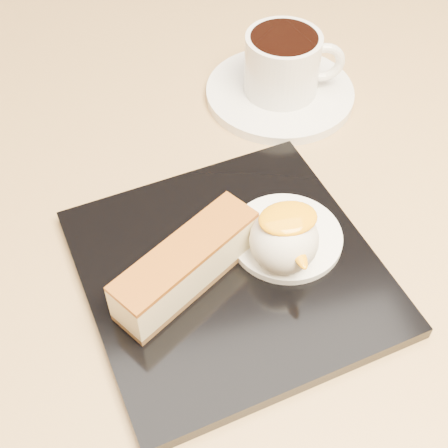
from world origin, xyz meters
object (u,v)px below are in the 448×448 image
object	(u,v)px
saucer	(280,93)
coffee_cup	(284,63)
cheesecake	(187,265)
dessert_plate	(230,271)
table	(260,284)
ice_cream_scoop	(284,240)

from	to	relation	value
saucer	coffee_cup	distance (m)	0.04
cheesecake	dessert_plate	bearing A→B (deg)	-24.55
table	ice_cream_scoop	world-z (taller)	ice_cream_scoop
table	dessert_plate	xyz separation A→B (m)	(-0.06, -0.09, 0.16)
table	ice_cream_scoop	xyz separation A→B (m)	(-0.02, -0.09, 0.19)
dessert_plate	coffee_cup	xyz separation A→B (m)	(0.11, 0.20, 0.04)
table	coffee_cup	distance (m)	0.23
table	ice_cream_scoop	size ratio (longest dim) A/B	15.25
table	coffee_cup	size ratio (longest dim) A/B	8.10
table	saucer	xyz separation A→B (m)	(0.05, 0.12, 0.16)
table	coffee_cup	bearing A→B (deg)	66.41
ice_cream_scoop	dessert_plate	bearing A→B (deg)	172.87
dessert_plate	cheesecake	size ratio (longest dim) A/B	1.81
cheesecake	coffee_cup	bearing A→B (deg)	22.92
cheesecake	table	bearing A→B (deg)	12.72
cheesecake	coffee_cup	distance (m)	0.25
dessert_plate	coffee_cup	world-z (taller)	coffee_cup
dessert_plate	ice_cream_scoop	distance (m)	0.05
dessert_plate	saucer	distance (m)	0.23
ice_cream_scoop	saucer	bearing A→B (deg)	72.36
dessert_plate	ice_cream_scoop	bearing A→B (deg)	-7.13
coffee_cup	ice_cream_scoop	bearing A→B (deg)	-96.76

